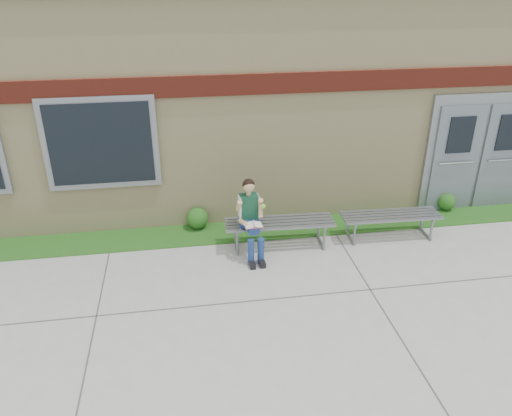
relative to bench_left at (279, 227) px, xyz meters
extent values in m
plane|color=#9E9E99|center=(0.10, -2.00, -0.37)|extent=(80.00, 80.00, 0.00)
cube|color=#124614|center=(0.10, 0.60, -0.36)|extent=(16.00, 0.80, 0.02)
cube|color=beige|center=(0.10, 4.00, 1.63)|extent=(16.00, 6.00, 4.00)
cube|color=maroon|center=(0.10, 0.97, 2.23)|extent=(16.00, 0.06, 0.35)
cube|color=slate|center=(-2.90, 0.96, 1.33)|extent=(1.90, 0.08, 1.60)
cube|color=black|center=(-2.90, 0.92, 1.33)|extent=(1.70, 0.04, 1.40)
cube|color=slate|center=(4.10, 0.96, 0.78)|extent=(2.20, 0.08, 2.30)
cube|color=slate|center=(3.60, 0.91, 0.68)|extent=(0.92, 0.06, 2.10)
cube|color=slate|center=(4.60, 0.91, 0.68)|extent=(0.92, 0.06, 2.10)
cube|color=slate|center=(0.00, 0.00, 0.09)|extent=(1.87, 0.59, 0.04)
cube|color=slate|center=(-0.74, 0.00, -0.16)|extent=(0.07, 0.52, 0.42)
cube|color=slate|center=(0.74, 0.00, -0.16)|extent=(0.07, 0.52, 0.42)
cube|color=slate|center=(2.00, 0.00, 0.06)|extent=(1.76, 0.55, 0.03)
cube|color=slate|center=(1.30, 0.00, -0.17)|extent=(0.06, 0.49, 0.40)
cube|color=slate|center=(2.70, 0.00, -0.17)|extent=(0.06, 0.49, 0.40)
cube|color=navy|center=(-0.54, -0.05, 0.18)|extent=(0.32, 0.24, 0.15)
cube|color=#103B21|center=(-0.54, -0.07, 0.46)|extent=(0.30, 0.20, 0.42)
sphere|color=tan|center=(-0.53, -0.08, 0.83)|extent=(0.20, 0.20, 0.19)
sphere|color=black|center=(-0.54, -0.06, 0.85)|extent=(0.21, 0.21, 0.20)
cylinder|color=navy|center=(-0.60, -0.29, 0.20)|extent=(0.16, 0.39, 0.14)
cylinder|color=navy|center=(-0.44, -0.28, 0.20)|extent=(0.16, 0.39, 0.14)
cylinder|color=navy|center=(-0.57, -0.51, -0.14)|extent=(0.11, 0.11, 0.46)
cylinder|color=navy|center=(-0.40, -0.50, -0.14)|extent=(0.11, 0.11, 0.46)
cube|color=black|center=(-0.56, -0.57, -0.33)|extent=(0.11, 0.24, 0.09)
cube|color=black|center=(-0.40, -0.56, -0.33)|extent=(0.11, 0.24, 0.09)
cylinder|color=tan|center=(-0.70, -0.14, 0.52)|extent=(0.10, 0.21, 0.24)
cylinder|color=tan|center=(-0.36, -0.11, 0.52)|extent=(0.10, 0.21, 0.24)
cube|color=white|center=(-0.51, -0.40, 0.29)|extent=(0.30, 0.22, 0.01)
cube|color=#C54A76|center=(-0.51, -0.40, 0.28)|extent=(0.30, 0.23, 0.01)
sphere|color=#83D438|center=(-0.32, -0.24, 0.53)|extent=(0.08, 0.08, 0.08)
sphere|color=#124614|center=(-1.36, 0.85, -0.15)|extent=(0.40, 0.40, 0.40)
sphere|color=#124614|center=(3.55, 0.85, -0.18)|extent=(0.35, 0.35, 0.35)
camera|label=1|loc=(-1.57, -7.35, 4.04)|focal=35.00mm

